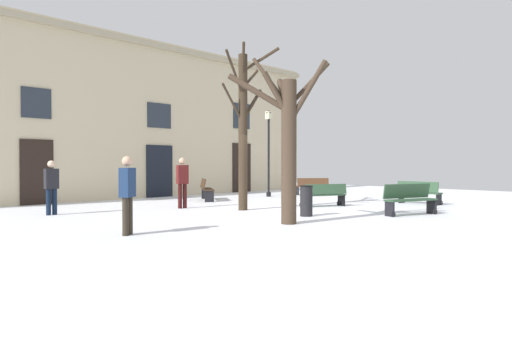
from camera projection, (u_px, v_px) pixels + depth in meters
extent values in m
plane|color=white|center=(292.00, 211.00, 14.45)|extent=(32.38, 32.38, 0.00)
cube|color=beige|center=(152.00, 119.00, 20.42)|extent=(20.24, 0.40, 7.22)
cube|color=tan|center=(155.00, 45.00, 20.19)|extent=(20.24, 0.30, 0.24)
cube|color=black|center=(37.00, 172.00, 16.70)|extent=(1.20, 0.08, 2.47)
cube|color=#262D38|center=(36.00, 103.00, 16.66)|extent=(1.08, 0.06, 1.15)
cube|color=black|center=(159.00, 171.00, 20.47)|extent=(1.38, 0.08, 2.41)
cube|color=#262D38|center=(159.00, 116.00, 20.43)|extent=(1.24, 0.06, 1.14)
cube|color=black|center=(242.00, 168.00, 24.12)|extent=(1.31, 0.08, 2.66)
cube|color=#262D38|center=(242.00, 116.00, 24.08)|extent=(1.18, 0.06, 1.37)
cylinder|color=#382B1E|center=(243.00, 132.00, 14.74)|extent=(0.30, 0.30, 5.20)
cylinder|color=#382B1E|center=(233.00, 104.00, 14.48)|extent=(0.88, 0.19, 1.28)
cylinder|color=#382B1E|center=(243.00, 69.00, 15.39)|extent=(1.04, 1.15, 0.92)
cylinder|color=#382B1E|center=(250.00, 79.00, 15.37)|extent=(1.36, 0.71, 0.92)
cylinder|color=#382B1E|center=(252.00, 105.00, 15.10)|extent=(1.05, 0.24, 1.18)
cylinder|color=#382B1E|center=(235.00, 73.00, 14.12)|extent=(1.26, 0.61, 1.27)
cylinder|color=#382B1E|center=(243.00, 60.00, 14.40)|extent=(0.52, 0.59, 1.08)
cylinder|color=#382B1E|center=(261.00, 60.00, 14.48)|extent=(0.63, 1.23, 0.73)
cylinder|color=#423326|center=(289.00, 152.00, 11.40)|extent=(0.40, 0.40, 3.71)
cylinder|color=#423326|center=(271.00, 82.00, 11.62)|extent=(0.42, 1.10, 1.40)
cylinder|color=#423326|center=(259.00, 93.00, 11.47)|extent=(1.15, 1.37, 1.07)
cylinder|color=#423326|center=(284.00, 100.00, 11.87)|extent=(0.75, 1.02, 1.31)
cylinder|color=#423326|center=(307.00, 92.00, 11.34)|extent=(0.78, 0.89, 1.67)
cylinder|color=#423326|center=(277.00, 95.00, 11.29)|extent=(0.77, 0.51, 1.19)
cylinder|color=#423326|center=(309.00, 84.00, 11.68)|extent=(1.32, 0.48, 1.31)
cylinder|color=#423326|center=(292.00, 125.00, 11.76)|extent=(0.82, 0.52, 0.80)
cylinder|color=black|center=(269.00, 158.00, 20.78)|extent=(0.10, 0.10, 3.64)
cylinder|color=black|center=(269.00, 194.00, 20.81)|extent=(0.22, 0.22, 0.20)
cube|color=beige|center=(269.00, 115.00, 20.75)|extent=(0.24, 0.24, 0.36)
cone|color=black|center=(269.00, 112.00, 20.74)|extent=(0.30, 0.30, 0.14)
cylinder|color=black|center=(306.00, 201.00, 13.08)|extent=(0.37, 0.37, 0.88)
torus|color=black|center=(306.00, 186.00, 13.07)|extent=(0.40, 0.40, 0.04)
cube|color=#3D2819|center=(207.00, 189.00, 18.64)|extent=(1.32, 1.71, 0.05)
cube|color=#3D2819|center=(203.00, 183.00, 18.60)|extent=(1.09, 1.56, 0.40)
cube|color=black|center=(209.00, 196.00, 17.83)|extent=(0.34, 0.25, 0.48)
torus|color=black|center=(213.00, 200.00, 17.86)|extent=(0.12, 0.16, 0.17)
cube|color=black|center=(206.00, 193.00, 19.45)|extent=(0.34, 0.25, 0.48)
torus|color=black|center=(209.00, 197.00, 19.49)|extent=(0.12, 0.16, 0.17)
cube|color=#2D4C33|center=(420.00, 193.00, 17.00)|extent=(0.49, 1.61, 0.05)
cube|color=#2D4C33|center=(417.00, 187.00, 16.85)|extent=(0.12, 1.60, 0.40)
cube|color=black|center=(439.00, 199.00, 16.49)|extent=(0.41, 0.07, 0.43)
torus|color=black|center=(441.00, 203.00, 16.62)|extent=(0.03, 0.17, 0.17)
cube|color=black|center=(401.00, 197.00, 17.51)|extent=(0.41, 0.07, 0.43)
torus|color=black|center=(403.00, 200.00, 17.64)|extent=(0.03, 0.17, 0.17)
cube|color=#2D4C33|center=(323.00, 195.00, 16.02)|extent=(1.71, 1.12, 0.05)
cube|color=#2D4C33|center=(326.00, 189.00, 15.81)|extent=(1.54, 0.77, 0.36)
cube|color=black|center=(341.00, 200.00, 16.28)|extent=(0.23, 0.41, 0.42)
torus|color=black|center=(339.00, 203.00, 16.46)|extent=(0.17, 0.10, 0.17)
cube|color=black|center=(304.00, 201.00, 15.76)|extent=(0.23, 0.41, 0.42)
torus|color=black|center=(301.00, 204.00, 15.94)|extent=(0.17, 0.10, 0.17)
cube|color=#51331E|center=(312.00, 186.00, 21.90)|extent=(1.53, 1.29, 0.05)
cube|color=#51331E|center=(313.00, 182.00, 21.70)|extent=(1.32, 1.01, 0.37)
cube|color=black|center=(326.00, 190.00, 22.00)|extent=(0.28, 0.35, 0.44)
torus|color=black|center=(325.00, 193.00, 22.17)|extent=(0.15, 0.13, 0.17)
cube|color=black|center=(298.00, 191.00, 21.80)|extent=(0.28, 0.35, 0.44)
torus|color=black|center=(297.00, 193.00, 21.97)|extent=(0.15, 0.13, 0.17)
cube|color=#2D4C33|center=(411.00, 200.00, 13.33)|extent=(1.80, 1.00, 0.05)
cube|color=#2D4C33|center=(407.00, 191.00, 13.49)|extent=(1.70, 0.73, 0.44)
cube|color=black|center=(390.00, 209.00, 13.00)|extent=(0.18, 0.36, 0.46)
torus|color=black|center=(393.00, 214.00, 12.86)|extent=(0.17, 0.09, 0.17)
cube|color=black|center=(432.00, 206.00, 13.67)|extent=(0.18, 0.36, 0.46)
torus|color=black|center=(435.00, 212.00, 13.54)|extent=(0.17, 0.09, 0.17)
cylinder|color=#2D271E|center=(126.00, 217.00, 9.55)|extent=(0.14, 0.14, 0.83)
cylinder|color=#2D271E|center=(129.00, 216.00, 9.73)|extent=(0.14, 0.14, 0.83)
cube|color=navy|center=(127.00, 182.00, 9.62)|extent=(0.44, 0.40, 0.64)
sphere|color=tan|center=(127.00, 161.00, 9.62)|extent=(0.23, 0.23, 0.23)
cylinder|color=black|center=(48.00, 202.00, 13.32)|extent=(0.14, 0.14, 0.79)
cylinder|color=black|center=(55.00, 202.00, 13.45)|extent=(0.14, 0.14, 0.79)
cube|color=black|center=(51.00, 179.00, 13.37)|extent=(0.38, 0.23, 0.61)
sphere|color=beige|center=(51.00, 164.00, 13.36)|extent=(0.22, 0.22, 0.22)
cylinder|color=#350F0F|center=(185.00, 196.00, 15.42)|extent=(0.14, 0.14, 0.85)
cylinder|color=#350F0F|center=(180.00, 196.00, 15.32)|extent=(0.14, 0.14, 0.85)
cube|color=#591919|center=(182.00, 174.00, 15.36)|extent=(0.42, 0.30, 0.66)
sphere|color=tan|center=(182.00, 161.00, 15.35)|extent=(0.23, 0.23, 0.23)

